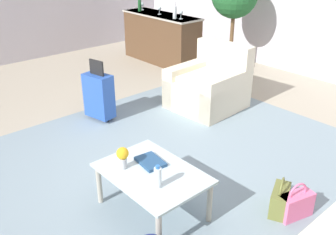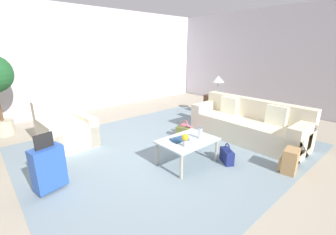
# 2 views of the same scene
# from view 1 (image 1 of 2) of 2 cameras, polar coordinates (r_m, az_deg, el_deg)

# --- Properties ---
(ground_plane) EXTENTS (12.00, 12.00, 0.00)m
(ground_plane) POSITION_cam_1_polar(r_m,az_deg,el_deg) (4.08, -0.44, -8.37)
(ground_plane) COLOR #A89E89
(area_rug) EXTENTS (5.20, 4.40, 0.01)m
(area_rug) POSITION_cam_1_polar(r_m,az_deg,el_deg) (3.85, 7.84, -10.88)
(area_rug) COLOR gray
(area_rug) RESTS_ON ground
(armchair) EXTENTS (0.96, 1.01, 0.91)m
(armchair) POSITION_cam_1_polar(r_m,az_deg,el_deg) (5.57, 6.45, 4.65)
(armchair) COLOR beige
(armchair) RESTS_ON ground
(coffee_table) EXTENTS (0.96, 0.68, 0.43)m
(coffee_table) POSITION_cam_1_polar(r_m,az_deg,el_deg) (3.35, -2.44, -9.07)
(coffee_table) COLOR silver
(coffee_table) RESTS_ON ground
(water_bottle) EXTENTS (0.06, 0.06, 0.20)m
(water_bottle) POSITION_cam_1_polar(r_m,az_deg,el_deg) (3.09, -1.56, -9.06)
(water_bottle) COLOR silver
(water_bottle) RESTS_ON coffee_table
(coffee_table_book) EXTENTS (0.30, 0.23, 0.03)m
(coffee_table_book) POSITION_cam_1_polar(r_m,az_deg,el_deg) (3.43, -2.70, -6.73)
(coffee_table_book) COLOR navy
(coffee_table_book) RESTS_ON coffee_table
(flower_vase) EXTENTS (0.11, 0.11, 0.21)m
(flower_vase) POSITION_cam_1_polar(r_m,az_deg,el_deg) (3.33, -6.92, -5.83)
(flower_vase) COLOR #B2B7BC
(flower_vase) RESTS_ON coffee_table
(bar_console) EXTENTS (1.78, 0.58, 0.95)m
(bar_console) POSITION_cam_1_polar(r_m,az_deg,el_deg) (7.64, -1.05, 12.07)
(bar_console) COLOR #513823
(bar_console) RESTS_ON ground
(wine_glass_leftmost) EXTENTS (0.08, 0.08, 0.15)m
(wine_glass_leftmost) POSITION_cam_1_polar(r_m,az_deg,el_deg) (8.00, -3.99, 16.79)
(wine_glass_leftmost) COLOR silver
(wine_glass_leftmost) RESTS_ON bar_console
(wine_glass_left_of_centre) EXTENTS (0.08, 0.08, 0.15)m
(wine_glass_left_of_centre) POSITION_cam_1_polar(r_m,az_deg,el_deg) (7.50, -1.32, 16.25)
(wine_glass_left_of_centre) COLOR silver
(wine_glass_left_of_centre) RESTS_ON bar_console
(wine_glass_right_of_centre) EXTENTS (0.08, 0.08, 0.15)m
(wine_glass_right_of_centre) POSITION_cam_1_polar(r_m,az_deg,el_deg) (7.05, 1.98, 15.64)
(wine_glass_right_of_centre) COLOR silver
(wine_glass_right_of_centre) RESTS_ON bar_console
(wine_bottle_green) EXTENTS (0.07, 0.07, 0.30)m
(wine_bottle_green) POSITION_cam_1_polar(r_m,az_deg,el_deg) (7.87, -4.35, 16.69)
(wine_bottle_green) COLOR #194C23
(wine_bottle_green) RESTS_ON bar_console
(wine_bottle_clear) EXTENTS (0.07, 0.07, 0.30)m
(wine_bottle_clear) POSITION_cam_1_polar(r_m,az_deg,el_deg) (7.08, 1.04, 15.75)
(wine_bottle_clear) COLOR silver
(wine_bottle_clear) RESTS_ON bar_console
(suitcase_blue) EXTENTS (0.44, 0.30, 0.85)m
(suitcase_blue) POSITION_cam_1_polar(r_m,az_deg,el_deg) (5.18, -10.49, 3.37)
(suitcase_blue) COLOR #2851AD
(suitcase_blue) RESTS_ON ground
(handbag_olive) EXTENTS (0.26, 0.35, 0.36)m
(handbag_olive) POSITION_cam_1_polar(r_m,az_deg,el_deg) (3.64, 16.67, -11.89)
(handbag_olive) COLOR olive
(handbag_olive) RESTS_ON ground
(handbag_pink) EXTENTS (0.22, 0.35, 0.36)m
(handbag_pink) POSITION_cam_1_polar(r_m,az_deg,el_deg) (3.62, 18.88, -12.43)
(handbag_pink) COLOR pink
(handbag_pink) RESTS_ON ground
(potted_ficus) EXTENTS (0.82, 0.82, 1.80)m
(potted_ficus) POSITION_cam_1_polar(r_m,az_deg,el_deg) (7.02, 10.06, 16.95)
(potted_ficus) COLOR #BCB299
(potted_ficus) RESTS_ON ground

